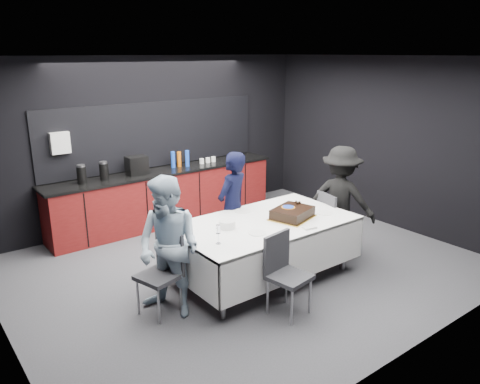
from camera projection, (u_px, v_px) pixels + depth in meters
name	position (u px, v px, depth m)	size (l,w,h in m)	color
ground	(244.00, 266.00, 6.49)	(6.00, 6.00, 0.00)	#444449
room_shell	(245.00, 133.00, 5.95)	(6.04, 5.04, 2.82)	white
kitchenette	(164.00, 192.00, 8.01)	(4.10, 0.64, 2.05)	#590E0E
party_table	(264.00, 231.00, 6.00)	(2.32, 1.32, 0.78)	#99999E
cake_assembly	(292.00, 213.00, 6.05)	(0.65, 0.59, 0.17)	gold
plate_stack	(227.00, 224.00, 5.71)	(0.20, 0.20, 0.10)	white
loose_plate_near	(257.00, 233.00, 5.56)	(0.21, 0.21, 0.01)	white
loose_plate_right_a	(297.00, 203.00, 6.65)	(0.19, 0.19, 0.01)	white
loose_plate_right_b	(325.00, 213.00, 6.26)	(0.22, 0.22, 0.01)	white
loose_plate_far	(242.00, 211.00, 6.33)	(0.22, 0.22, 0.01)	white
fork_pile	(309.00, 227.00, 5.71)	(0.17, 0.10, 0.03)	white
champagne_flute	(218.00, 230.00, 5.22)	(0.06, 0.06, 0.22)	white
chair_left	(163.00, 267.00, 5.25)	(0.52, 0.52, 0.92)	#2E2E33
chair_right	(332.00, 219.00, 6.76)	(0.50, 0.50, 0.92)	#2E2E33
chair_near	(284.00, 268.00, 5.22)	(0.48, 0.48, 0.92)	#2E2E33
person_center	(232.00, 207.00, 6.49)	(0.57, 0.37, 1.57)	black
person_left	(169.00, 247.00, 5.12)	(0.78, 0.60, 1.60)	#A1B7CB
person_right	(340.00, 200.00, 6.78)	(1.02, 0.59, 1.58)	black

